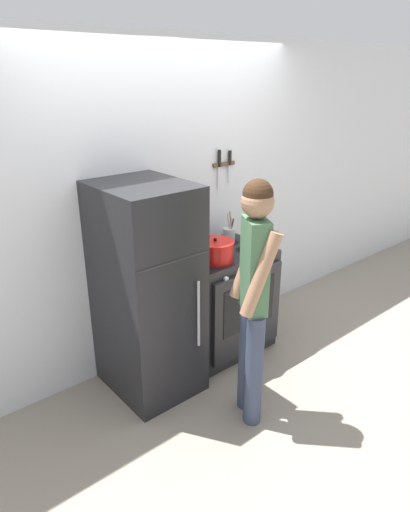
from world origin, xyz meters
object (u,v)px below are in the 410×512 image
Objects in this scene: stove_range at (223,300)px; dutch_oven_pot at (215,251)px; refrigerator at (147,291)px; utensil_jar at (229,234)px; person at (254,291)px; tea_kettle at (197,245)px.

dutch_oven_pot is at bearing -151.88° from stove_range.
refrigerator reaches higher than dutch_oven_pot.
stove_range is (0.77, 0.02, -0.33)m from refrigerator.
person reaches higher than utensil_jar.
utensil_jar is (0.96, 0.17, 0.17)m from refrigerator.
stove_range is 4.38× the size of tea_kettle.
refrigerator is 0.83m from person.
dutch_oven_pot is at bearing 7.89° from person.
dutch_oven_pot is 1.21× the size of utensil_jar.
tea_kettle is 0.74× the size of utensil_jar.
refrigerator is at bearing 53.27° from person.
tea_kettle is 0.94m from person.
refrigerator reaches higher than tea_kettle.
utensil_jar is at bearing -5.85° from person.
dutch_oven_pot is 0.45m from utensil_jar.
refrigerator is 7.71× the size of tea_kettle.
person reaches higher than tea_kettle.
person is (0.34, -0.74, 0.17)m from refrigerator.
person is (-0.25, -0.66, -0.02)m from dutch_oven_pot.
utensil_jar is at bearing 37.72° from stove_range.
refrigerator is 0.65m from tea_kettle.
refrigerator is at bearing -164.37° from tea_kettle.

